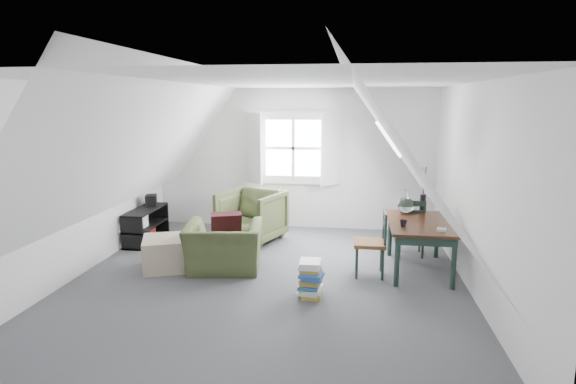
# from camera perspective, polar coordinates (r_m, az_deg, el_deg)

# --- Properties ---
(floor) EXTENTS (5.50, 5.50, 0.00)m
(floor) POSITION_cam_1_polar(r_m,az_deg,el_deg) (6.29, -2.52, -10.49)
(floor) COLOR #47474C
(floor) RESTS_ON ground
(ceiling) EXTENTS (5.50, 5.50, 0.00)m
(ceiling) POSITION_cam_1_polar(r_m,az_deg,el_deg) (5.87, -2.73, 12.91)
(ceiling) COLOR white
(ceiling) RESTS_ON wall_back
(wall_back) EXTENTS (5.00, 0.00, 5.00)m
(wall_back) POSITION_cam_1_polar(r_m,az_deg,el_deg) (8.64, 0.67, 3.93)
(wall_back) COLOR silver
(wall_back) RESTS_ON ground
(wall_front) EXTENTS (5.00, 0.00, 5.00)m
(wall_front) POSITION_cam_1_polar(r_m,az_deg,el_deg) (3.36, -11.15, -7.29)
(wall_front) COLOR silver
(wall_front) RESTS_ON ground
(wall_left) EXTENTS (0.00, 5.50, 5.50)m
(wall_left) POSITION_cam_1_polar(r_m,az_deg,el_deg) (6.86, -23.64, 1.22)
(wall_left) COLOR silver
(wall_left) RESTS_ON ground
(wall_right) EXTENTS (0.00, 5.50, 5.50)m
(wall_right) POSITION_cam_1_polar(r_m,az_deg,el_deg) (6.03, 21.44, 0.18)
(wall_right) COLOR silver
(wall_right) RESTS_ON ground
(slope_left) EXTENTS (3.19, 5.50, 4.48)m
(slope_left) POSITION_cam_1_polar(r_m,az_deg,el_deg) (6.35, -16.63, 5.76)
(slope_left) COLOR white
(slope_left) RESTS_ON wall_left
(slope_right) EXTENTS (3.19, 5.50, 4.48)m
(slope_right) POSITION_cam_1_polar(r_m,az_deg,el_deg) (5.81, 12.62, 5.52)
(slope_right) COLOR white
(slope_right) RESTS_ON wall_right
(dormer_window) EXTENTS (1.71, 0.35, 1.30)m
(dormer_window) POSITION_cam_1_polar(r_m,az_deg,el_deg) (8.55, 0.61, 5.20)
(dormer_window) COLOR white
(dormer_window) RESTS_ON wall_back
(skylight) EXTENTS (0.35, 0.75, 0.47)m
(skylight) POSITION_cam_1_polar(r_m,az_deg,el_deg) (7.10, 11.76, 6.23)
(skylight) COLOR white
(skylight) RESTS_ON slope_right
(armchair_near) EXTENTS (1.11, 1.00, 0.65)m
(armchair_near) POSITION_cam_1_polar(r_m,az_deg,el_deg) (6.73, -7.55, -9.13)
(armchair_near) COLOR #3D4727
(armchair_near) RESTS_ON floor
(armchair_far) EXTENTS (1.17, 1.18, 0.84)m
(armchair_far) POSITION_cam_1_polar(r_m,az_deg,el_deg) (8.02, -4.32, -5.78)
(armchair_far) COLOR #3D4727
(armchair_far) RESTS_ON floor
(throw_pillow) EXTENTS (0.47, 0.37, 0.43)m
(throw_pillow) POSITION_cam_1_polar(r_m,az_deg,el_deg) (6.70, -7.34, -4.09)
(throw_pillow) COLOR #3A0F15
(throw_pillow) RESTS_ON armchair_near
(ottoman) EXTENTS (0.83, 0.83, 0.43)m
(ottoman) POSITION_cam_1_polar(r_m,az_deg,el_deg) (6.88, -14.05, -7.02)
(ottoman) COLOR tan
(ottoman) RESTS_ON floor
(dining_table) EXTENTS (0.83, 1.38, 0.69)m
(dining_table) POSITION_cam_1_polar(r_m,az_deg,el_deg) (6.70, 15.34, -4.16)
(dining_table) COLOR black
(dining_table) RESTS_ON floor
(demijohn) EXTENTS (0.23, 0.23, 0.33)m
(demijohn) POSITION_cam_1_polar(r_m,az_deg,el_deg) (7.07, 13.76, -1.44)
(demijohn) COLOR silver
(demijohn) RESTS_ON dining_table
(vase_twigs) EXTENTS (0.09, 0.09, 0.67)m
(vase_twigs) POSITION_cam_1_polar(r_m,az_deg,el_deg) (7.19, 15.67, -1.21)
(vase_twigs) COLOR black
(vase_twigs) RESTS_ON dining_table
(cup) EXTENTS (0.12, 0.12, 0.09)m
(cup) POSITION_cam_1_polar(r_m,az_deg,el_deg) (6.36, 13.49, -4.03)
(cup) COLOR black
(cup) RESTS_ON dining_table
(paper_box) EXTENTS (0.12, 0.10, 0.04)m
(paper_box) POSITION_cam_1_polar(r_m,az_deg,el_deg) (6.28, 17.73, -4.28)
(paper_box) COLOR white
(paper_box) RESTS_ON dining_table
(dining_chair_far) EXTENTS (0.41, 0.41, 0.87)m
(dining_chair_far) POSITION_cam_1_polar(r_m,az_deg,el_deg) (7.38, 14.37, -3.91)
(dining_chair_far) COLOR brown
(dining_chair_far) RESTS_ON floor
(dining_chair_near) EXTENTS (0.41, 0.41, 0.87)m
(dining_chair_near) POSITION_cam_1_polar(r_m,az_deg,el_deg) (6.44, 9.99, -5.88)
(dining_chair_near) COLOR brown
(dining_chair_near) RESTS_ON floor
(media_shelf) EXTENTS (0.36, 1.07, 0.55)m
(media_shelf) POSITION_cam_1_polar(r_m,az_deg,el_deg) (8.22, -16.57, -4.01)
(media_shelf) COLOR black
(media_shelf) RESTS_ON floor
(electronics_box) EXTENTS (0.24, 0.29, 0.19)m
(electronics_box) POSITION_cam_1_polar(r_m,az_deg,el_deg) (8.39, -15.91, -0.99)
(electronics_box) COLOR black
(electronics_box) RESTS_ON media_shelf
(magazine_stack) EXTENTS (0.32, 0.38, 0.43)m
(magazine_stack) POSITION_cam_1_polar(r_m,az_deg,el_deg) (5.77, 2.69, -10.23)
(magazine_stack) COLOR #B29933
(magazine_stack) RESTS_ON floor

